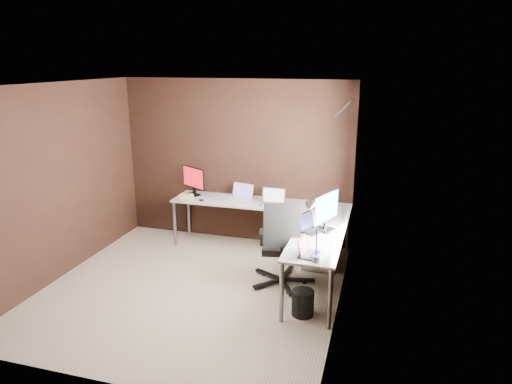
# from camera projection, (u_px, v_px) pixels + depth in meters

# --- Properties ---
(room) EXTENTS (3.60, 3.60, 2.50)m
(room) POSITION_uv_depth(u_px,v_px,m) (217.00, 192.00, 5.33)
(room) COLOR beige
(room) RESTS_ON ground
(desk) EXTENTS (2.65, 2.25, 0.73)m
(desk) POSITION_uv_depth(u_px,v_px,m) (277.00, 218.00, 6.26)
(desk) COLOR silver
(desk) RESTS_ON ground
(drawer_pedestal) EXTENTS (0.42, 0.50, 0.60)m
(drawer_pedestal) POSITION_uv_depth(u_px,v_px,m) (320.00, 245.00, 6.31)
(drawer_pedestal) COLOR silver
(drawer_pedestal) RESTS_ON ground
(monitor_left) EXTENTS (0.45, 0.27, 0.44)m
(monitor_left) POSITION_uv_depth(u_px,v_px,m) (194.00, 179.00, 7.06)
(monitor_left) COLOR black
(monitor_left) RESTS_ON desk
(monitor_right) EXTENTS (0.24, 0.55, 0.47)m
(monitor_right) POSITION_uv_depth(u_px,v_px,m) (326.00, 210.00, 5.57)
(monitor_right) COLOR black
(monitor_right) RESTS_ON desk
(laptop_white) EXTENTS (0.39, 0.32, 0.23)m
(laptop_white) POSITION_uv_depth(u_px,v_px,m) (241.00, 196.00, 6.88)
(laptop_white) COLOR silver
(laptop_white) RESTS_ON desk
(laptop_silver) EXTENTS (0.36, 0.26, 0.23)m
(laptop_silver) POSITION_uv_depth(u_px,v_px,m) (273.00, 201.00, 6.63)
(laptop_silver) COLOR silver
(laptop_silver) RESTS_ON desk
(laptop_black_big) EXTENTS (0.36, 0.41, 0.22)m
(laptop_black_big) POSITION_uv_depth(u_px,v_px,m) (311.00, 226.00, 5.64)
(laptop_black_big) COLOR black
(laptop_black_big) RESTS_ON desk
(laptop_black_small) EXTENTS (0.23, 0.30, 0.19)m
(laptop_black_small) POSITION_uv_depth(u_px,v_px,m) (307.00, 251.00, 4.92)
(laptop_black_small) COLOR black
(laptop_black_small) RESTS_ON desk
(book_stack) EXTENTS (0.28, 0.26, 0.07)m
(book_stack) POSITION_uv_depth(u_px,v_px,m) (186.00, 198.00, 6.86)
(book_stack) COLOR #9A8053
(book_stack) RESTS_ON desk
(mouse_left) EXTENTS (0.09, 0.07, 0.03)m
(mouse_left) POSITION_uv_depth(u_px,v_px,m) (201.00, 200.00, 6.80)
(mouse_left) COLOR black
(mouse_left) RESTS_ON desk
(mouse_corner) EXTENTS (0.10, 0.09, 0.03)m
(mouse_corner) POSITION_uv_depth(u_px,v_px,m) (294.00, 207.00, 6.49)
(mouse_corner) COLOR black
(mouse_corner) RESTS_ON desk
(desk_lamp) EXTENTS (0.20, 0.23, 0.63)m
(desk_lamp) POSITION_uv_depth(u_px,v_px,m) (312.00, 223.00, 4.73)
(desk_lamp) COLOR slate
(desk_lamp) RESTS_ON desk
(office_chair) EXTENTS (0.63, 0.65, 1.13)m
(office_chair) POSITION_uv_depth(u_px,v_px,m) (282.00, 260.00, 5.75)
(office_chair) COLOR black
(office_chair) RESTS_ON ground
(wastebasket) EXTENTS (0.26, 0.26, 0.29)m
(wastebasket) POSITION_uv_depth(u_px,v_px,m) (303.00, 303.00, 5.10)
(wastebasket) COLOR black
(wastebasket) RESTS_ON ground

